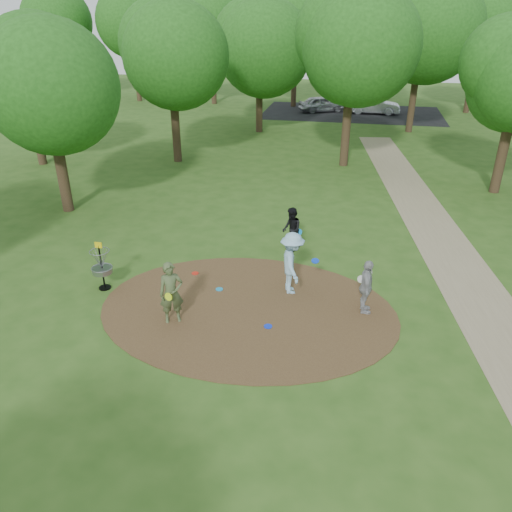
# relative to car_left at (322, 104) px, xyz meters

# --- Properties ---
(ground) EXTENTS (100.00, 100.00, 0.00)m
(ground) POSITION_rel_car_left_xyz_m (0.45, -29.97, -0.62)
(ground) COLOR #2D5119
(ground) RESTS_ON ground
(dirt_clearing) EXTENTS (8.40, 8.40, 0.02)m
(dirt_clearing) POSITION_rel_car_left_xyz_m (0.45, -29.97, -0.61)
(dirt_clearing) COLOR #47301C
(dirt_clearing) RESTS_ON ground
(footpath) EXTENTS (7.55, 39.89, 0.01)m
(footpath) POSITION_rel_car_left_xyz_m (6.95, -27.97, -0.61)
(footpath) COLOR #8C7A5B
(footpath) RESTS_ON ground
(parking_lot) EXTENTS (14.00, 8.00, 0.01)m
(parking_lot) POSITION_rel_car_left_xyz_m (2.45, 0.03, -0.61)
(parking_lot) COLOR black
(parking_lot) RESTS_ON ground
(player_observer_with_disc) EXTENTS (0.76, 0.66, 1.76)m
(player_observer_with_disc) POSITION_rel_car_left_xyz_m (-1.40, -30.92, 0.26)
(player_observer_with_disc) COLOR #4A5A34
(player_observer_with_disc) RESTS_ON ground
(player_throwing_with_disc) EXTENTS (1.31, 1.38, 1.90)m
(player_throwing_with_disc) POSITION_rel_car_left_xyz_m (1.51, -28.73, 0.33)
(player_throwing_with_disc) COLOR #94C2DC
(player_throwing_with_disc) RESTS_ON ground
(player_walking_with_disc) EXTENTS (0.82, 0.91, 1.55)m
(player_walking_with_disc) POSITION_rel_car_left_xyz_m (1.12, -25.90, 0.16)
(player_walking_with_disc) COLOR black
(player_walking_with_disc) RESTS_ON ground
(player_waiting_with_disc) EXTENTS (0.48, 0.95, 1.59)m
(player_waiting_with_disc) POSITION_rel_car_left_xyz_m (3.66, -29.43, 0.18)
(player_waiting_with_disc) COLOR #9A9A9D
(player_waiting_with_disc) RESTS_ON ground
(disc_ground_cyan) EXTENTS (0.22, 0.22, 0.02)m
(disc_ground_cyan) POSITION_rel_car_left_xyz_m (-0.62, -29.08, -0.59)
(disc_ground_cyan) COLOR #188EC7
(disc_ground_cyan) RESTS_ON dirt_clearing
(disc_ground_blue) EXTENTS (0.22, 0.22, 0.02)m
(disc_ground_blue) POSITION_rel_car_left_xyz_m (1.17, -30.71, -0.59)
(disc_ground_blue) COLOR #0D2CDF
(disc_ground_blue) RESTS_ON dirt_clearing
(disc_ground_red) EXTENTS (0.22, 0.22, 0.02)m
(disc_ground_red) POSITION_rel_car_left_xyz_m (-1.64, -28.26, -0.59)
(disc_ground_red) COLOR red
(disc_ground_red) RESTS_ON dirt_clearing
(car_left) EXTENTS (3.91, 2.84, 1.24)m
(car_left) POSITION_rel_car_left_xyz_m (0.00, 0.00, 0.00)
(car_left) COLOR #AAABB2
(car_left) RESTS_ON ground
(car_right) EXTENTS (3.98, 1.40, 1.31)m
(car_right) POSITION_rel_car_left_xyz_m (4.14, -0.01, 0.04)
(car_right) COLOR #B6B8BE
(car_right) RESTS_ON ground
(disc_golf_basket) EXTENTS (0.63, 0.63, 1.54)m
(disc_golf_basket) POSITION_rel_car_left_xyz_m (-4.05, -29.67, 0.26)
(disc_golf_basket) COLOR black
(disc_golf_basket) RESTS_ON ground
(tree_ring) EXTENTS (37.09, 45.85, 9.44)m
(tree_ring) POSITION_rel_car_left_xyz_m (3.14, -20.42, 4.64)
(tree_ring) COLOR #332316
(tree_ring) RESTS_ON ground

